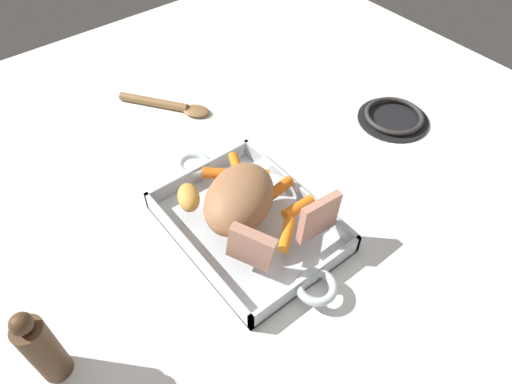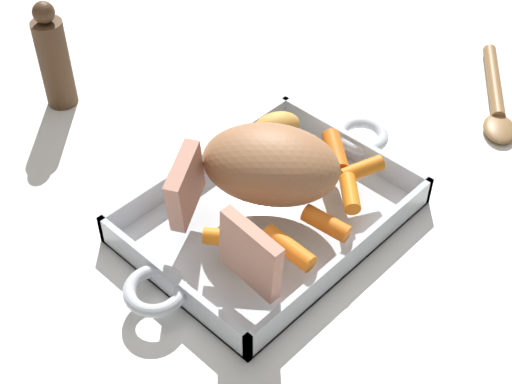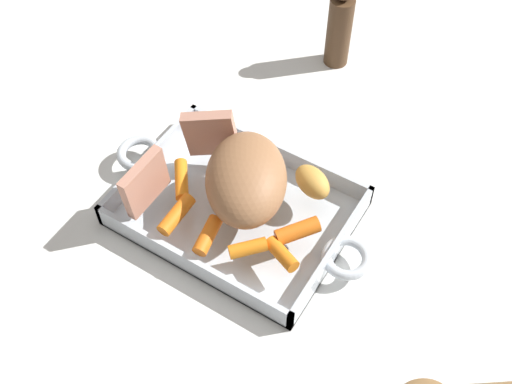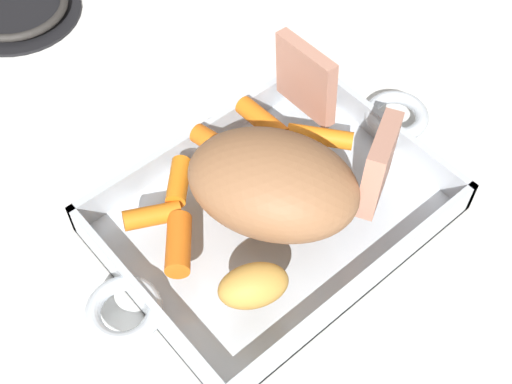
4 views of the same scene
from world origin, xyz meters
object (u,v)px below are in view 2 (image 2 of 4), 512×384
baby_carrot_short (233,238)px  potato_halved (277,127)px  roast_slice_outer (185,186)px  baby_carrot_southwest (350,193)px  roast_slice_thick (250,255)px  baby_carrot_long (335,152)px  baby_carrot_northeast (326,223)px  serving_spoon (496,98)px  pepper_mill (54,59)px  roasting_dish (269,214)px  baby_carrot_southeast (362,169)px  baby_carrot_center_left (289,248)px  pork_roast (271,164)px

baby_carrot_short → potato_halved: 0.19m
roast_slice_outer → baby_carrot_southwest: roast_slice_outer is taller
baby_carrot_short → potato_halved: size_ratio=1.07×
roast_slice_thick → baby_carrot_southwest: (0.16, 0.00, -0.03)m
baby_carrot_southwest → baby_carrot_long: bearing=53.2°
roast_slice_thick → baby_carrot_northeast: bearing=-5.7°
serving_spoon → potato_halved: bearing=-59.6°
baby_carrot_short → serving_spoon: bearing=-6.2°
pepper_mill → baby_carrot_long: bearing=-70.4°
serving_spoon → baby_carrot_long: bearing=-47.3°
baby_carrot_long → baby_carrot_short: baby_carrot_long is taller
roasting_dish → roast_slice_thick: bearing=-146.2°
baby_carrot_southeast → roast_slice_outer: bearing=149.7°
baby_carrot_center_left → serving_spoon: bearing=0.3°
baby_carrot_long → baby_carrot_southeast: 0.04m
potato_halved → serving_spoon: 0.34m
baby_carrot_southeast → baby_carrot_center_left: 0.16m
potato_halved → roast_slice_thick: bearing=-143.9°
pork_roast → baby_carrot_long: pork_roast is taller
roast_slice_outer → baby_carrot_center_left: (0.03, -0.13, -0.03)m
baby_carrot_northeast → baby_carrot_long: baby_carrot_long is taller
roasting_dish → pepper_mill: bearing=94.8°
baby_carrot_northeast → baby_carrot_center_left: (-0.06, 0.01, 0.00)m
serving_spoon → pepper_mill: bearing=-81.7°
pork_roast → baby_carrot_northeast: bearing=-93.1°
baby_carrot_southwest → potato_halved: size_ratio=0.82×
roast_slice_outer → roasting_dish: bearing=-35.0°
potato_halved → baby_carrot_center_left: bearing=-133.4°
pork_roast → roast_slice_thick: 0.14m
roast_slice_outer → baby_carrot_northeast: bearing=-57.6°
roast_slice_outer → baby_carrot_long: 0.20m
baby_carrot_southwest → baby_carrot_southeast: bearing=20.3°
roasting_dish → roast_slice_outer: 0.12m
baby_carrot_southwest → baby_carrot_southeast: 0.05m
roasting_dish → serving_spoon: (0.39, -0.07, -0.00)m
baby_carrot_short → pepper_mill: bearing=83.0°
roast_slice_outer → baby_carrot_southeast: (0.18, -0.11, -0.03)m
baby_carrot_southwest → pepper_mill: (-0.09, 0.44, 0.02)m
roasting_dish → baby_carrot_northeast: size_ratio=7.61×
baby_carrot_long → pork_roast: bearing=167.8°
baby_carrot_northeast → pepper_mill: size_ratio=0.35×
roast_slice_outer → roast_slice_thick: roast_slice_thick is taller
baby_carrot_southeast → baby_carrot_short: size_ratio=0.80×
baby_carrot_northeast → potato_halved: 0.17m
pork_roast → baby_carrot_southwest: bearing=-56.5°
roast_slice_outer → serving_spoon: bearing=-15.1°
baby_carrot_southeast → serving_spoon: bearing=-3.9°
roast_slice_outer → baby_carrot_long: size_ratio=1.23×
roast_slice_outer → potato_halved: bearing=4.3°
baby_carrot_southwest → baby_carrot_center_left: size_ratio=0.80×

